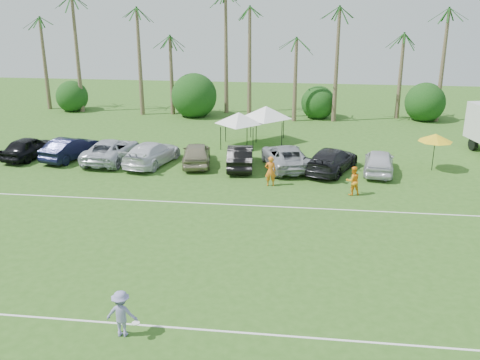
# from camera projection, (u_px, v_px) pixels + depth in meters

# --- Properties ---
(field_lines) EXTENTS (80.00, 12.10, 0.01)m
(field_lines) POSITION_uv_depth(u_px,v_px,m) (192.00, 251.00, 24.58)
(field_lines) COLOR white
(field_lines) RESTS_ON ground
(palm_tree_0) EXTENTS (2.40, 2.40, 8.90)m
(palm_tree_0) POSITION_uv_depth(u_px,v_px,m) (36.00, 36.00, 52.95)
(palm_tree_0) COLOR brown
(palm_tree_0) RESTS_ON ground
(palm_tree_1) EXTENTS (2.40, 2.40, 9.90)m
(palm_tree_1) POSITION_uv_depth(u_px,v_px,m) (84.00, 27.00, 52.07)
(palm_tree_1) COLOR brown
(palm_tree_1) RESTS_ON ground
(palm_tree_2) EXTENTS (2.40, 2.40, 10.90)m
(palm_tree_2) POSITION_uv_depth(u_px,v_px,m) (133.00, 18.00, 51.19)
(palm_tree_2) COLOR brown
(palm_tree_2) RESTS_ON ground
(palm_tree_3) EXTENTS (2.40, 2.40, 11.90)m
(palm_tree_3) POSITION_uv_depth(u_px,v_px,m) (173.00, 9.00, 50.44)
(palm_tree_3) COLOR brown
(palm_tree_3) RESTS_ON ground
(palm_tree_4) EXTENTS (2.40, 2.40, 8.90)m
(palm_tree_4) POSITION_uv_depth(u_px,v_px,m) (215.00, 37.00, 50.80)
(palm_tree_4) COLOR brown
(palm_tree_4) RESTS_ON ground
(palm_tree_5) EXTENTS (2.40, 2.40, 9.90)m
(palm_tree_5) POSITION_uv_depth(u_px,v_px,m) (257.00, 28.00, 50.04)
(palm_tree_5) COLOR brown
(palm_tree_5) RESTS_ON ground
(palm_tree_6) EXTENTS (2.40, 2.40, 10.90)m
(palm_tree_6) POSITION_uv_depth(u_px,v_px,m) (300.00, 19.00, 49.28)
(palm_tree_6) COLOR brown
(palm_tree_6) RESTS_ON ground
(palm_tree_7) EXTENTS (2.40, 2.40, 11.90)m
(palm_tree_7) POSITION_uv_depth(u_px,v_px,m) (345.00, 9.00, 48.53)
(palm_tree_7) COLOR brown
(palm_tree_7) RESTS_ON ground
(palm_tree_8) EXTENTS (2.40, 2.40, 8.90)m
(palm_tree_8) POSITION_uv_depth(u_px,v_px,m) (398.00, 39.00, 48.77)
(palm_tree_8) COLOR brown
(palm_tree_8) RESTS_ON ground
(palm_tree_9) EXTENTS (2.40, 2.40, 9.90)m
(palm_tree_9) POSITION_uv_depth(u_px,v_px,m) (457.00, 29.00, 47.89)
(palm_tree_9) COLOR brown
(palm_tree_9) RESTS_ON ground
(bush_tree_0) EXTENTS (4.00, 4.00, 4.00)m
(bush_tree_0) POSITION_uv_depth(u_px,v_px,m) (75.00, 92.00, 55.37)
(bush_tree_0) COLOR brown
(bush_tree_0) RESTS_ON ground
(bush_tree_1) EXTENTS (4.00, 4.00, 4.00)m
(bush_tree_1) POSITION_uv_depth(u_px,v_px,m) (198.00, 95.00, 53.81)
(bush_tree_1) COLOR brown
(bush_tree_1) RESTS_ON ground
(bush_tree_2) EXTENTS (4.00, 4.00, 4.00)m
(bush_tree_2) POSITION_uv_depth(u_px,v_px,m) (318.00, 97.00, 52.38)
(bush_tree_2) COLOR brown
(bush_tree_2) RESTS_ON ground
(bush_tree_3) EXTENTS (4.00, 4.00, 4.00)m
(bush_tree_3) POSITION_uv_depth(u_px,v_px,m) (423.00, 100.00, 51.19)
(bush_tree_3) COLOR brown
(bush_tree_3) RESTS_ON ground
(sideline_player_a) EXTENTS (0.75, 0.55, 1.89)m
(sideline_player_a) POSITION_uv_depth(u_px,v_px,m) (270.00, 171.00, 32.85)
(sideline_player_a) COLOR orange
(sideline_player_a) RESTS_ON ground
(sideline_player_b) EXTENTS (1.02, 0.91, 1.75)m
(sideline_player_b) POSITION_uv_depth(u_px,v_px,m) (353.00, 181.00, 31.34)
(sideline_player_b) COLOR orange
(sideline_player_b) RESTS_ON ground
(canopy_tent_left) EXTENTS (3.86, 3.86, 3.13)m
(canopy_tent_left) POSITION_uv_depth(u_px,v_px,m) (239.00, 112.00, 41.13)
(canopy_tent_left) COLOR black
(canopy_tent_left) RESTS_ON ground
(canopy_tent_right) EXTENTS (4.21, 4.21, 3.41)m
(canopy_tent_right) POSITION_uv_depth(u_px,v_px,m) (266.00, 106.00, 42.27)
(canopy_tent_right) COLOR black
(canopy_tent_right) RESTS_ON ground
(market_umbrella) EXTENTS (2.28, 2.28, 2.54)m
(market_umbrella) POSITION_uv_depth(u_px,v_px,m) (436.00, 138.00, 35.34)
(market_umbrella) COLOR black
(market_umbrella) RESTS_ON ground
(frisbee_player) EXTENTS (1.23, 0.65, 1.70)m
(frisbee_player) POSITION_uv_depth(u_px,v_px,m) (122.00, 314.00, 18.19)
(frisbee_player) COLOR #8480B6
(frisbee_player) RESTS_ON ground
(parked_car_0) EXTENTS (2.68, 4.93, 1.59)m
(parked_car_0) POSITION_uv_depth(u_px,v_px,m) (29.00, 147.00, 38.61)
(parked_car_0) COLOR black
(parked_car_0) RESTS_ON ground
(parked_car_1) EXTENTS (2.94, 5.11, 1.59)m
(parked_car_1) POSITION_uv_depth(u_px,v_px,m) (70.00, 148.00, 38.37)
(parked_car_1) COLOR black
(parked_car_1) RESTS_ON ground
(parked_car_2) EXTENTS (2.95, 5.87, 1.59)m
(parked_car_2) POSITION_uv_depth(u_px,v_px,m) (111.00, 150.00, 37.91)
(parked_car_2) COLOR #B5B9C4
(parked_car_2) RESTS_ON ground
(parked_car_3) EXTENTS (3.41, 5.85, 1.59)m
(parked_car_3) POSITION_uv_depth(u_px,v_px,m) (152.00, 153.00, 37.15)
(parked_car_3) COLOR silver
(parked_car_3) RESTS_ON ground
(parked_car_4) EXTENTS (2.66, 4.93, 1.59)m
(parked_car_4) POSITION_uv_depth(u_px,v_px,m) (196.00, 154.00, 37.06)
(parked_car_4) COLOR gray
(parked_car_4) RESTS_ON ground
(parked_car_5) EXTENTS (2.18, 4.98, 1.59)m
(parked_car_5) POSITION_uv_depth(u_px,v_px,m) (240.00, 156.00, 36.43)
(parked_car_5) COLOR black
(parked_car_5) RESTS_ON ground
(parked_car_6) EXTENTS (4.04, 6.22, 1.59)m
(parked_car_6) POSITION_uv_depth(u_px,v_px,m) (286.00, 157.00, 36.37)
(parked_car_6) COLOR #999CA3
(parked_car_6) RESTS_ON ground
(parked_car_7) EXTENTS (4.13, 5.93, 1.59)m
(parked_car_7) POSITION_uv_depth(u_px,v_px,m) (332.00, 160.00, 35.62)
(parked_car_7) COLOR black
(parked_car_7) RESTS_ON ground
(parked_car_8) EXTENTS (2.48, 4.88, 1.59)m
(parked_car_8) POSITION_uv_depth(u_px,v_px,m) (379.00, 161.00, 35.31)
(parked_car_8) COLOR silver
(parked_car_8) RESTS_ON ground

